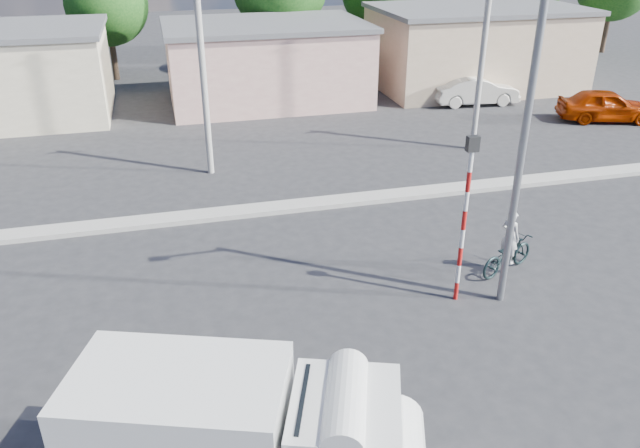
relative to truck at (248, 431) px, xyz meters
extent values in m
plane|color=#29292B|center=(2.79, 3.08, -1.31)|extent=(120.00, 120.00, 0.00)
cube|color=#99968E|center=(2.79, 11.08, -1.23)|extent=(40.00, 0.80, 0.16)
cylinder|color=black|center=(-1.41, 1.57, -0.78)|extent=(1.09, 0.64, 1.05)
cylinder|color=#B20D0C|center=(-1.41, 1.57, -0.78)|extent=(0.60, 0.50, 0.51)
cylinder|color=black|center=(1.73, 0.44, -0.78)|extent=(1.09, 0.64, 1.05)
cylinder|color=#B20D0C|center=(1.73, 0.44, -0.78)|extent=(0.60, 0.50, 0.51)
cube|color=silver|center=(-1.04, 0.37, 0.17)|extent=(3.94, 3.14, 1.76)
cube|color=silver|center=(1.48, -0.53, 0.03)|extent=(2.28, 2.42, 1.48)
cylinder|color=silver|center=(1.48, -0.53, 0.69)|extent=(1.29, 2.07, 0.67)
cube|color=black|center=(0.85, -0.31, 0.46)|extent=(0.62, 1.55, 0.67)
imported|color=black|center=(7.94, 5.53, -0.78)|extent=(2.11, 1.44, 1.05)
imported|color=silver|center=(7.94, 5.53, -0.54)|extent=(0.56, 0.66, 1.54)
imported|color=beige|center=(15.15, 21.49, -0.58)|extent=(4.53, 1.88, 1.46)
imported|color=#9C2700|center=(19.83, 17.22, -0.55)|extent=(4.78, 3.03, 1.52)
cylinder|color=red|center=(5.99, 4.58, -1.06)|extent=(0.11, 0.11, 0.50)
cylinder|color=white|center=(5.99, 4.58, -0.56)|extent=(0.11, 0.11, 0.50)
cylinder|color=red|center=(5.99, 4.58, -0.06)|extent=(0.11, 0.11, 0.50)
cylinder|color=white|center=(5.99, 4.58, 0.44)|extent=(0.11, 0.11, 0.50)
cylinder|color=red|center=(5.99, 4.58, 0.94)|extent=(0.11, 0.11, 0.50)
cylinder|color=white|center=(5.99, 4.58, 1.44)|extent=(0.11, 0.11, 0.50)
cylinder|color=red|center=(5.99, 4.58, 1.94)|extent=(0.11, 0.11, 0.50)
cylinder|color=white|center=(5.99, 4.58, 2.44)|extent=(0.11, 0.11, 0.50)
cube|color=black|center=(5.99, 4.58, 2.87)|extent=(0.28, 0.18, 0.36)
cylinder|color=slate|center=(7.09, 4.28, 3.19)|extent=(0.18, 0.18, 9.00)
cube|color=tan|center=(4.79, 25.08, 0.59)|extent=(10.00, 7.00, 3.80)
cube|color=#59595B|center=(4.79, 25.08, 2.61)|extent=(10.30, 7.30, 0.24)
cube|color=tan|center=(16.79, 25.08, 0.79)|extent=(11.00, 7.00, 4.20)
cube|color=#59595B|center=(16.79, 25.08, 3.01)|extent=(11.30, 7.30, 0.24)
cylinder|color=#38281E|center=(-3.21, 32.08, 0.43)|extent=(0.36, 0.36, 3.47)
sphere|color=#2F661E|center=(-3.21, 32.08, 3.03)|extent=(4.71, 4.71, 4.71)
cylinder|color=#38281E|center=(6.79, 31.08, 0.79)|extent=(0.36, 0.36, 4.20)
cylinder|color=#38281E|center=(13.79, 33.08, 0.51)|extent=(0.36, 0.36, 3.64)
cylinder|color=#38281E|center=(22.79, 31.08, 0.88)|extent=(0.36, 0.36, 4.37)
cylinder|color=#38281E|center=(30.79, 32.08, 0.60)|extent=(0.36, 0.36, 3.81)
cylinder|color=#99968E|center=(0.79, 15.08, 2.69)|extent=(0.24, 0.24, 8.00)
cylinder|color=#99968E|center=(11.79, 15.08, 2.69)|extent=(0.24, 0.24, 8.00)
camera|label=1|loc=(-0.78, -7.64, 7.48)|focal=35.00mm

